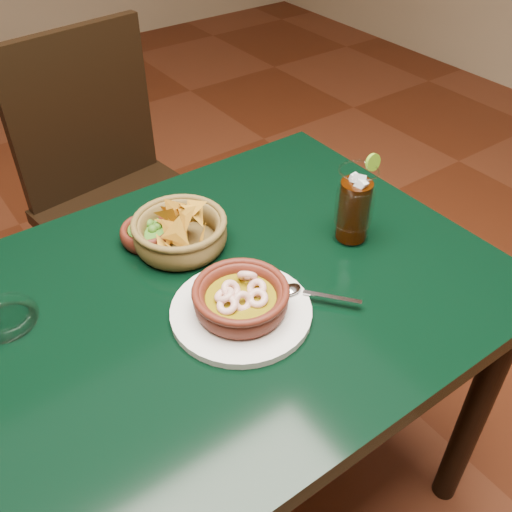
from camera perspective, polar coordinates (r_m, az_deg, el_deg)
ground at (r=1.67m, az=-4.69°, el=-23.51°), size 7.00×7.00×0.00m
dining_table at (r=1.13m, az=-6.44°, el=-8.38°), size 1.20×0.80×0.75m
dining_chair at (r=1.75m, az=-13.60°, el=6.13°), size 0.52×0.52×1.00m
shrimp_plate at (r=1.01m, az=-1.49°, el=-4.58°), size 0.31×0.25×0.08m
chip_basket at (r=1.17m, az=-7.62°, el=2.40°), size 0.23×0.23×0.14m
guacamole_ramekin at (r=1.20m, az=-10.78°, el=2.28°), size 0.13×0.13×0.04m
cola_drink at (r=1.17m, az=9.80°, el=4.98°), size 0.16×0.16×0.19m
glass_ashtray at (r=1.10m, az=-23.79°, el=-5.71°), size 0.12×0.12×0.03m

